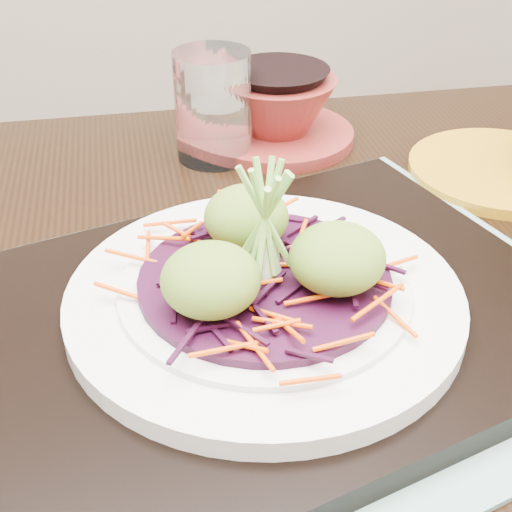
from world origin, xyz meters
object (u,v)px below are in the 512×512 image
object	(u,v)px
dining_table	(256,419)
yellow_plate	(502,170)
water_glass	(213,106)
serving_tray	(264,318)
terracotta_bowl_set	(277,113)
white_plate	(265,296)

from	to	relation	value
dining_table	yellow_plate	distance (m)	0.34
dining_table	water_glass	world-z (taller)	water_glass
serving_tray	yellow_plate	size ratio (longest dim) A/B	2.28
serving_tray	terracotta_bowl_set	xyz separation A→B (m)	(0.11, 0.30, 0.02)
serving_tray	water_glass	xyz separation A→B (m)	(0.03, 0.28, 0.04)
dining_table	yellow_plate	bearing A→B (deg)	32.15
serving_tray	terracotta_bowl_set	bearing A→B (deg)	59.60
white_plate	yellow_plate	distance (m)	0.33
serving_tray	dining_table	bearing A→B (deg)	83.69
yellow_plate	dining_table	bearing A→B (deg)	-153.30
water_glass	terracotta_bowl_set	world-z (taller)	water_glass
white_plate	water_glass	xyz separation A→B (m)	(0.03, 0.28, 0.02)
white_plate	terracotta_bowl_set	size ratio (longest dim) A/B	1.45
serving_tray	yellow_plate	world-z (taller)	serving_tray
dining_table	terracotta_bowl_set	world-z (taller)	terracotta_bowl_set
terracotta_bowl_set	yellow_plate	bearing A→B (deg)	-37.26
dining_table	terracotta_bowl_set	bearing A→B (deg)	74.77
dining_table	serving_tray	distance (m)	0.11
water_glass	yellow_plate	xyz separation A→B (m)	(0.26, -0.12, -0.05)
water_glass	dining_table	bearing A→B (deg)	-97.52
dining_table	white_plate	distance (m)	0.13
terracotta_bowl_set	yellow_plate	world-z (taller)	terracotta_bowl_set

